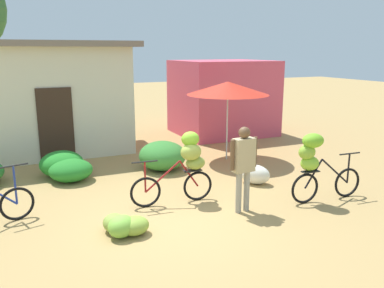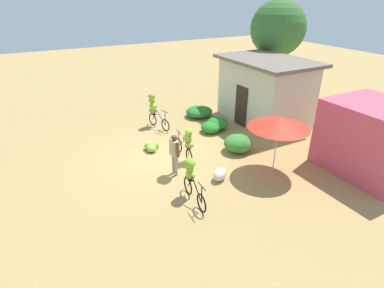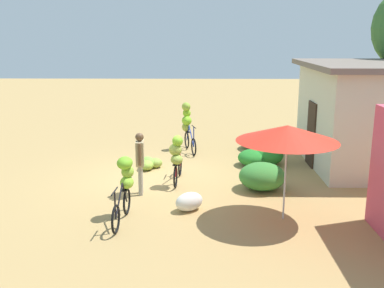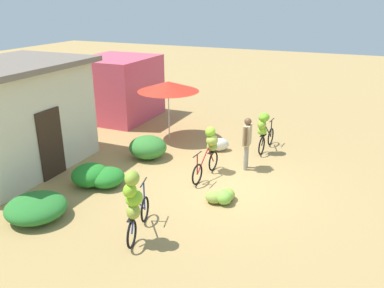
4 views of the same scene
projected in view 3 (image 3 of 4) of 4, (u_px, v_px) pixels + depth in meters
name	position (u px, v px, depth m)	size (l,w,h in m)	color
ground_plane	(154.00, 179.00, 12.83)	(60.00, 60.00, 0.00)	tan
building_low	(359.00, 115.00, 13.79)	(4.84, 3.35, 3.20)	beige
hedge_bush_front_left	(261.00, 142.00, 16.11)	(1.41, 1.45, 0.56)	#29752C
hedge_bush_front_right	(267.00, 155.00, 14.21)	(1.03, 1.02, 0.61)	#258428
hedge_bush_mid	(253.00, 158.00, 14.09)	(0.99, 0.93, 0.51)	#257E28
hedge_bush_by_door	(262.00, 176.00, 11.89)	(1.18, 1.23, 0.72)	#388133
market_umbrella	(287.00, 133.00, 9.60)	(2.21, 2.21, 2.14)	beige
bicycle_leftmost	(187.00, 123.00, 15.87)	(1.60, 0.59, 1.69)	black
bicycle_near_pile	(177.00, 156.00, 12.13)	(1.67, 0.43, 1.41)	black
bicycle_center_loaded	(125.00, 182.00, 9.92)	(1.64, 0.37, 1.40)	black
banana_pile_on_ground	(149.00, 163.00, 13.79)	(0.80, 0.79, 0.36)	#8BAC3C
produce_sack	(189.00, 202.00, 10.48)	(0.70, 0.44, 0.44)	silver
person_vendor	(140.00, 157.00, 11.39)	(0.58, 0.23, 1.62)	gray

